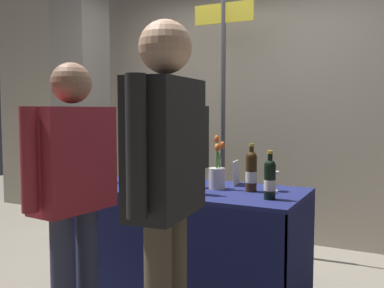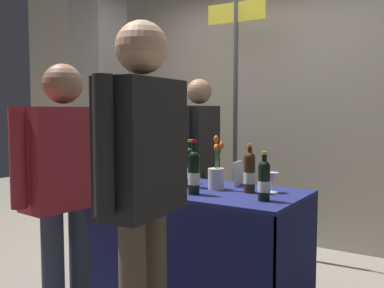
{
  "view_description": "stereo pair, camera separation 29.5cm",
  "coord_description": "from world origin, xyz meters",
  "px_view_note": "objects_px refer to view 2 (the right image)",
  "views": [
    {
      "loc": [
        1.33,
        -2.63,
        1.31
      ],
      "look_at": [
        0.0,
        0.0,
        1.08
      ],
      "focal_mm": 40.67,
      "sensor_mm": 36.0,
      "label": 1
    },
    {
      "loc": [
        1.59,
        -2.48,
        1.31
      ],
      "look_at": [
        0.0,
        0.0,
        1.08
      ],
      "focal_mm": 40.67,
      "sensor_mm": 36.0,
      "label": 2
    }
  ],
  "objects_px": {
    "wine_glass_mid": "(272,178)",
    "concrete_pillar": "(99,101)",
    "tasting_table": "(192,223)",
    "wine_glass_near_vendor": "(171,172)",
    "display_bottle_0": "(250,172)",
    "featured_wine_bottle": "(190,166)",
    "flower_vase": "(216,175)",
    "vendor_presenter": "(199,152)",
    "wine_glass_near_taster": "(153,171)",
    "taster_foreground_right": "(143,173)",
    "booth_signpost": "(235,96)"
  },
  "relations": [
    {
      "from": "wine_glass_near_vendor",
      "to": "flower_vase",
      "type": "relative_size",
      "value": 0.35
    },
    {
      "from": "featured_wine_bottle",
      "to": "wine_glass_mid",
      "type": "distance_m",
      "value": 0.57
    },
    {
      "from": "taster_foreground_right",
      "to": "concrete_pillar",
      "type": "bearing_deg",
      "value": 42.41
    },
    {
      "from": "wine_glass_mid",
      "to": "taster_foreground_right",
      "type": "height_order",
      "value": "taster_foreground_right"
    },
    {
      "from": "concrete_pillar",
      "to": "tasting_table",
      "type": "bearing_deg",
      "value": -27.33
    },
    {
      "from": "wine_glass_near_vendor",
      "to": "wine_glass_near_taster",
      "type": "height_order",
      "value": "same"
    },
    {
      "from": "wine_glass_near_taster",
      "to": "booth_signpost",
      "type": "bearing_deg",
      "value": 86.78
    },
    {
      "from": "concrete_pillar",
      "to": "booth_signpost",
      "type": "xyz_separation_m",
      "value": [
        1.51,
        0.23,
        0.04
      ]
    },
    {
      "from": "featured_wine_bottle",
      "to": "taster_foreground_right",
      "type": "height_order",
      "value": "taster_foreground_right"
    },
    {
      "from": "wine_glass_mid",
      "to": "vendor_presenter",
      "type": "distance_m",
      "value": 1.11
    },
    {
      "from": "wine_glass_near_taster",
      "to": "featured_wine_bottle",
      "type": "bearing_deg",
      "value": 7.39
    },
    {
      "from": "concrete_pillar",
      "to": "featured_wine_bottle",
      "type": "xyz_separation_m",
      "value": [
        1.74,
        -0.9,
        -0.48
      ]
    },
    {
      "from": "featured_wine_bottle",
      "to": "vendor_presenter",
      "type": "xyz_separation_m",
      "value": [
        -0.38,
        0.73,
        0.02
      ]
    },
    {
      "from": "tasting_table",
      "to": "wine_glass_mid",
      "type": "xyz_separation_m",
      "value": [
        0.53,
        0.13,
        0.34
      ]
    },
    {
      "from": "taster_foreground_right",
      "to": "tasting_table",
      "type": "bearing_deg",
      "value": 14.7
    },
    {
      "from": "tasting_table",
      "to": "wine_glass_near_vendor",
      "type": "height_order",
      "value": "wine_glass_near_vendor"
    },
    {
      "from": "concrete_pillar",
      "to": "wine_glass_near_vendor",
      "type": "relative_size",
      "value": 22.03
    },
    {
      "from": "vendor_presenter",
      "to": "wine_glass_near_vendor",
      "type": "bearing_deg",
      "value": 10.78
    },
    {
      "from": "tasting_table",
      "to": "display_bottle_0",
      "type": "height_order",
      "value": "display_bottle_0"
    },
    {
      "from": "vendor_presenter",
      "to": "display_bottle_0",
      "type": "bearing_deg",
      "value": 44.29
    },
    {
      "from": "flower_vase",
      "to": "booth_signpost",
      "type": "relative_size",
      "value": 0.16
    },
    {
      "from": "display_bottle_0",
      "to": "wine_glass_near_vendor",
      "type": "height_order",
      "value": "display_bottle_0"
    },
    {
      "from": "wine_glass_mid",
      "to": "concrete_pillar",
      "type": "bearing_deg",
      "value": 161.29
    },
    {
      "from": "display_bottle_0",
      "to": "wine_glass_near_vendor",
      "type": "relative_size",
      "value": 2.47
    },
    {
      "from": "wine_glass_near_taster",
      "to": "booth_signpost",
      "type": "height_order",
      "value": "booth_signpost"
    },
    {
      "from": "taster_foreground_right",
      "to": "vendor_presenter",
      "type": "bearing_deg",
      "value": 18.17
    },
    {
      "from": "concrete_pillar",
      "to": "tasting_table",
      "type": "distance_m",
      "value": 2.16
    },
    {
      "from": "display_bottle_0",
      "to": "wine_glass_mid",
      "type": "relative_size",
      "value": 2.41
    },
    {
      "from": "taster_foreground_right",
      "to": "featured_wine_bottle",
      "type": "bearing_deg",
      "value": 15.5
    },
    {
      "from": "featured_wine_bottle",
      "to": "concrete_pillar",
      "type": "bearing_deg",
      "value": 152.75
    },
    {
      "from": "flower_vase",
      "to": "vendor_presenter",
      "type": "distance_m",
      "value": 0.91
    },
    {
      "from": "wine_glass_near_vendor",
      "to": "wine_glass_mid",
      "type": "bearing_deg",
      "value": 8.87
    },
    {
      "from": "wine_glass_near_taster",
      "to": "flower_vase",
      "type": "distance_m",
      "value": 0.49
    },
    {
      "from": "featured_wine_bottle",
      "to": "taster_foreground_right",
      "type": "bearing_deg",
      "value": -68.54
    },
    {
      "from": "concrete_pillar",
      "to": "wine_glass_near_taster",
      "type": "relative_size",
      "value": 22.17
    },
    {
      "from": "concrete_pillar",
      "to": "tasting_table",
      "type": "height_order",
      "value": "concrete_pillar"
    },
    {
      "from": "wine_glass_near_vendor",
      "to": "display_bottle_0",
      "type": "bearing_deg",
      "value": 2.71
    },
    {
      "from": "featured_wine_bottle",
      "to": "flower_vase",
      "type": "height_order",
      "value": "flower_vase"
    },
    {
      "from": "wine_glass_mid",
      "to": "vendor_presenter",
      "type": "height_order",
      "value": "vendor_presenter"
    },
    {
      "from": "flower_vase",
      "to": "booth_signpost",
      "type": "bearing_deg",
      "value": 111.02
    },
    {
      "from": "featured_wine_bottle",
      "to": "flower_vase",
      "type": "distance_m",
      "value": 0.2
    },
    {
      "from": "concrete_pillar",
      "to": "display_bottle_0",
      "type": "bearing_deg",
      "value": -21.64
    },
    {
      "from": "featured_wine_bottle",
      "to": "wine_glass_near_vendor",
      "type": "xyz_separation_m",
      "value": [
        -0.17,
        0.01,
        -0.05
      ]
    },
    {
      "from": "concrete_pillar",
      "to": "wine_glass_mid",
      "type": "relative_size",
      "value": 21.53
    },
    {
      "from": "concrete_pillar",
      "to": "booth_signpost",
      "type": "distance_m",
      "value": 1.52
    },
    {
      "from": "concrete_pillar",
      "to": "display_bottle_0",
      "type": "height_order",
      "value": "concrete_pillar"
    },
    {
      "from": "tasting_table",
      "to": "wine_glass_near_taster",
      "type": "xyz_separation_m",
      "value": [
        -0.32,
        -0.02,
        0.33
      ]
    },
    {
      "from": "flower_vase",
      "to": "vendor_presenter",
      "type": "height_order",
      "value": "vendor_presenter"
    },
    {
      "from": "flower_vase",
      "to": "taster_foreground_right",
      "type": "xyz_separation_m",
      "value": [
        0.2,
        -1.02,
        0.15
      ]
    },
    {
      "from": "featured_wine_bottle",
      "to": "booth_signpost",
      "type": "bearing_deg",
      "value": 101.65
    }
  ]
}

